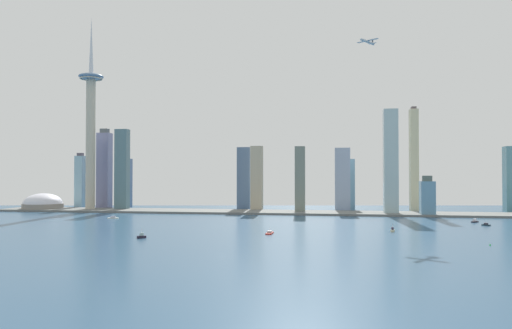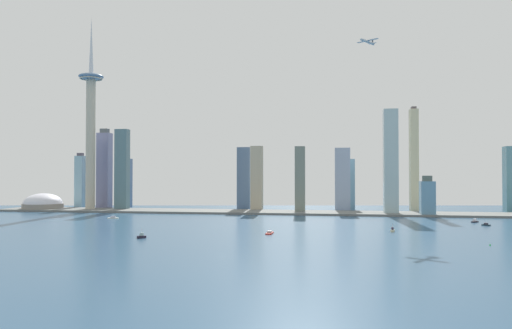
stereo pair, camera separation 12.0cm
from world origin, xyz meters
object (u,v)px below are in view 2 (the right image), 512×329
object	(u,v)px
boat_2	(142,236)
skyscraper_10	(300,180)
channel_buoy_0	(490,245)
skyscraper_5	(348,184)
skyscraper_4	(257,179)
skyscraper_13	(104,170)
skyscraper_11	(427,198)
boat_0	(486,225)
skyscraper_12	(80,182)
boat_3	(270,233)
skyscraper_2	(343,180)
skyscraper_3	(245,178)
airplane	(367,41)
skyscraper_0	(125,182)
skyscraper_1	(122,170)
observation_tower	(91,120)
skyscraper_9	(391,162)
skyscraper_6	(508,179)
boat_1	(393,230)
boat_5	(475,221)
skyscraper_7	(414,160)
boat_4	(113,218)
stadium_dome	(43,204)

from	to	relation	value
boat_2	skyscraper_10	bearing A→B (deg)	38.94
channel_buoy_0	skyscraper_5	bearing A→B (deg)	104.97
skyscraper_4	skyscraper_13	xyz separation A→B (m)	(-288.89, 2.66, 15.15)
skyscraper_11	boat_0	size ratio (longest dim) A/B	6.35
skyscraper_12	boat_3	bearing A→B (deg)	-39.16
skyscraper_2	skyscraper_3	xyz separation A→B (m)	(-179.44, 24.36, 1.88)
boat_2	airplane	distance (m)	420.90
skyscraper_0	boat_2	bearing A→B (deg)	-63.65
skyscraper_1	skyscraper_2	distance (m)	392.64
observation_tower	boat_3	world-z (taller)	observation_tower
skyscraper_9	airplane	bearing A→B (deg)	-114.34
skyscraper_2	skyscraper_13	size ratio (longest dim) A/B	0.74
skyscraper_1	skyscraper_11	distance (m)	520.22
skyscraper_6	boat_1	xyz separation A→B (m)	(-234.07, -334.49, -54.67)
boat_1	boat_5	world-z (taller)	boat_1
skyscraper_12	boat_3	size ratio (longest dim) A/B	5.87
skyscraper_11	skyscraper_12	world-z (taller)	skyscraper_12
skyscraper_0	skyscraper_13	size ratio (longest dim) A/B	0.70
skyscraper_0	boat_1	bearing A→B (deg)	-35.45
skyscraper_4	skyscraper_7	xyz separation A→B (m)	(269.87, 17.78, 31.70)
skyscraper_12	observation_tower	bearing A→B (deg)	-46.85
airplane	skyscraper_5	bearing A→B (deg)	-139.07
boat_4	skyscraper_5	bearing A→B (deg)	-155.62
boat_2	boat_0	bearing A→B (deg)	-3.96
stadium_dome	skyscraper_11	size ratio (longest dim) A/B	1.13
boat_0	skyscraper_12	bearing A→B (deg)	26.97
skyscraper_4	skyscraper_10	size ratio (longest dim) A/B	1.03
skyscraper_4	skyscraper_12	size ratio (longest dim) A/B	1.09
observation_tower	skyscraper_5	distance (m)	478.18
stadium_dome	boat_1	distance (m)	631.39
skyscraper_11	boat_5	bearing A→B (deg)	-63.09
skyscraper_2	skyscraper_6	world-z (taller)	skyscraper_6
skyscraper_4	boat_1	xyz separation A→B (m)	(199.21, -279.10, -55.31)
boat_1	boat_2	world-z (taller)	boat_2
stadium_dome	boat_5	xyz separation A→B (m)	(706.80, -110.24, -8.60)
skyscraper_2	boat_5	bearing A→B (deg)	-44.56
skyscraper_4	skyscraper_9	distance (m)	230.25
skyscraper_9	boat_0	world-z (taller)	skyscraper_9
skyscraper_7	boat_3	world-z (taller)	skyscraper_7
skyscraper_2	skyscraper_1	bearing A→B (deg)	-173.41
skyscraper_1	boat_1	xyz separation A→B (m)	(439.57, -252.90, -70.80)
skyscraper_12	channel_buoy_0	distance (m)	729.30
skyscraper_11	skyscraper_13	xyz separation A→B (m)	(-565.61, 65.21, 43.70)
skyscraper_7	airplane	bearing A→B (deg)	-119.31
skyscraper_10	skyscraper_11	xyz separation A→B (m)	(198.45, -32.03, -27.10)
skyscraper_7	boat_1	distance (m)	317.33
stadium_dome	airplane	xyz separation A→B (m)	(567.40, -98.07, 244.16)
boat_3	boat_4	bearing A→B (deg)	62.52
skyscraper_5	skyscraper_6	distance (m)	274.06
skyscraper_12	boat_0	world-z (taller)	skyscraper_12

